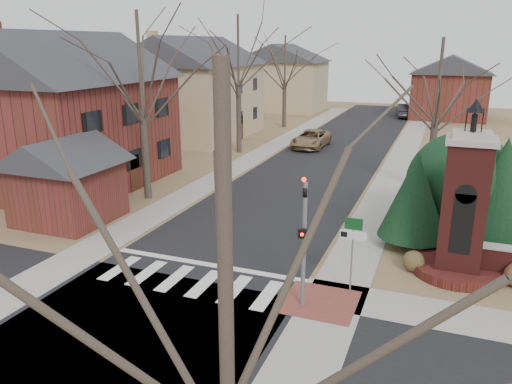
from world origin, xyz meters
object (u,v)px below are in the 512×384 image
at_px(brick_gate_monument, 462,219).
at_px(distant_car, 405,110).
at_px(traffic_signal_pole, 304,232).
at_px(sign_post, 353,241).
at_px(pickup_truck, 311,139).

height_order(brick_gate_monument, distant_car, brick_gate_monument).
xyz_separation_m(traffic_signal_pole, sign_post, (1.29, 1.41, -0.64)).
xyz_separation_m(traffic_signal_pole, pickup_truck, (-6.49, 25.30, -1.87)).
xyz_separation_m(traffic_signal_pole, distant_car, (-0.90, 46.00, -1.79)).
bearing_deg(traffic_signal_pole, brick_gate_monument, 43.24).
bearing_deg(pickup_truck, distant_car, 76.39).
height_order(traffic_signal_pole, distant_car, traffic_signal_pole).
bearing_deg(sign_post, traffic_signal_pole, -132.43).
bearing_deg(traffic_signal_pole, pickup_truck, 104.39).
xyz_separation_m(pickup_truck, distant_car, (5.59, 20.70, 0.08)).
relative_size(traffic_signal_pole, distant_car, 0.93).
distance_m(sign_post, brick_gate_monument, 4.55).
relative_size(brick_gate_monument, distant_car, 1.34).
xyz_separation_m(traffic_signal_pole, brick_gate_monument, (4.70, 4.42, -0.42)).
bearing_deg(brick_gate_monument, traffic_signal_pole, -136.76).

